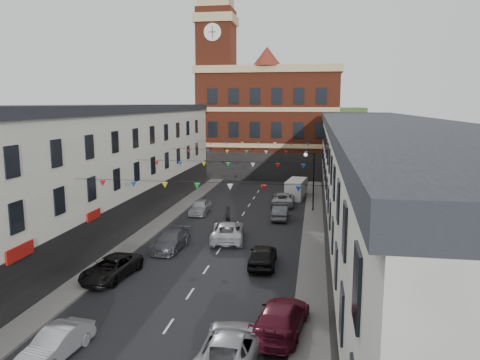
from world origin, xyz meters
The scene contains 21 objects.
ground centered at (0.00, 0.00, 0.00)m, with size 160.00×160.00×0.00m, color black.
pavement_left centered at (-6.90, 2.00, 0.07)m, with size 1.80×64.00×0.15m, color #605E5B.
pavement_right centered at (6.90, 2.00, 0.07)m, with size 1.80×64.00×0.15m, color #605E5B.
terrace_left centered at (-11.78, 1.00, 5.35)m, with size 8.40×56.00×10.70m.
terrace_right centered at (11.78, 1.00, 4.85)m, with size 8.40×56.00×9.70m.
civic_building centered at (0.00, 37.95, 8.14)m, with size 20.60×13.30×18.50m.
clock_tower centered at (-7.50, 35.00, 14.93)m, with size 5.60×5.60×30.00m.
distant_hill centered at (-4.00, 62.00, 5.00)m, with size 40.00×14.00×10.00m, color #2F4D24.
street_lamp centered at (6.55, 14.00, 3.90)m, with size 1.10×0.36×6.00m.
car_left_b centered at (-3.87, -15.49, 0.64)m, with size 1.35×3.88×1.28m, color #A1A3A8.
car_left_c centered at (-5.50, -6.40, 0.67)m, with size 2.22×4.82×1.34m, color black.
car_left_d centered at (-3.60, -0.16, 0.68)m, with size 1.92×4.72×1.37m, color #484950.
car_left_e centered at (-4.22, 11.31, 0.71)m, with size 1.68×4.18×1.42m, color gray.
car_right_b centered at (3.60, -14.78, 0.73)m, with size 2.44×5.29×1.47m, color #A1A2A9.
car_right_c centered at (5.50, -11.78, 0.76)m, with size 2.13×5.25×1.52m, color maroon.
car_right_d centered at (3.60, -2.71, 0.75)m, with size 1.78×4.42×1.51m, color black.
car_right_e centered at (3.79, 10.29, 0.66)m, with size 1.39×3.98×1.31m, color #4D5055.
car_right_f centered at (3.60, 16.59, 0.70)m, with size 2.31×5.02×1.39m, color #A7A9AC.
moving_car centered at (0.16, 2.80, 0.76)m, with size 2.54×5.50×1.53m, color #B0B1B7.
white_van centered at (4.82, 20.78, 1.07)m, with size 1.86×4.84×2.14m, color white.
pedestrian centered at (-0.74, 7.74, 0.85)m, with size 0.62×0.40×1.69m, color black.
Camera 1 is at (6.93, -32.66, 10.83)m, focal length 35.00 mm.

